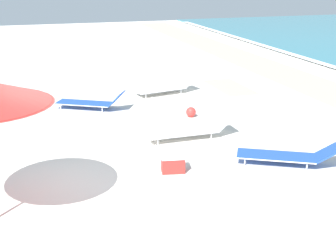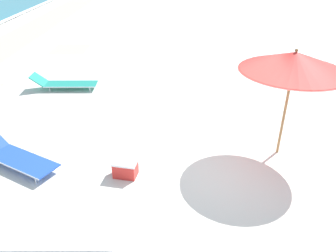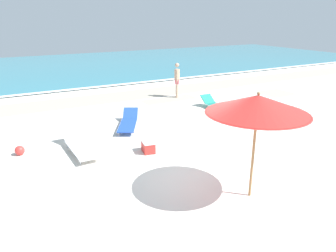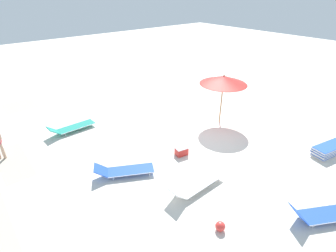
% 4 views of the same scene
% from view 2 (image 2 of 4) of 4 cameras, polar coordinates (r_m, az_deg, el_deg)
% --- Properties ---
extents(ground_plane, '(60.00, 60.00, 0.16)m').
position_cam_2_polar(ground_plane, '(7.41, 8.20, -7.93)').
color(ground_plane, silver).
extents(beach_umbrella, '(2.27, 2.27, 2.50)m').
position_cam_2_polar(beach_umbrella, '(7.36, 21.14, 10.37)').
color(beach_umbrella, '#9E7547').
rests_on(beach_umbrella, ground_plane).
extents(sun_lounger_near_water_left, '(0.68, 2.19, 0.52)m').
position_cam_2_polar(sun_lounger_near_water_left, '(11.82, -17.60, 7.15)').
color(sun_lounger_near_water_left, '#1E8475').
rests_on(sun_lounger_near_water_left, ground_plane).
extents(sun_lounger_near_water_right, '(0.66, 2.24, 0.56)m').
position_cam_2_polar(sun_lounger_near_water_right, '(5.95, -20.57, -17.24)').
color(sun_lounger_near_water_right, white).
rests_on(sun_lounger_near_water_right, ground_plane).
extents(sun_lounger_mid_beach_solo, '(1.55, 2.17, 0.50)m').
position_cam_2_polar(sun_lounger_mid_beach_solo, '(8.07, -24.98, -4.84)').
color(sun_lounger_mid_beach_solo, blue).
rests_on(sun_lounger_mid_beach_solo, ground_plane).
extents(cooler_box, '(0.44, 0.56, 0.37)m').
position_cam_2_polar(cooler_box, '(7.05, -7.42, -7.31)').
color(cooler_box, red).
rests_on(cooler_box, ground_plane).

